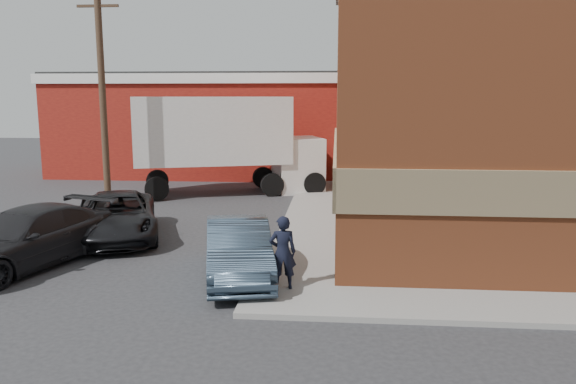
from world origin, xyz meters
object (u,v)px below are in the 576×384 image
(suv_a, at_px, (117,216))
(man, at_px, (283,252))
(box_truck, at_px, (232,138))
(brick_building, at_px, (532,87))
(utility_pole, at_px, (102,86))
(suv_b, at_px, (25,238))
(warehouse, at_px, (207,123))
(sedan, at_px, (238,250))

(suv_a, bearing_deg, man, -58.94)
(box_truck, bearing_deg, brick_building, -34.73)
(utility_pole, bearing_deg, suv_b, -82.34)
(brick_building, xyz_separation_m, utility_pole, (-16.00, 0.00, 0.06))
(suv_a, bearing_deg, box_truck, 56.31)
(brick_building, bearing_deg, suv_b, -152.40)
(brick_building, distance_m, suv_b, 17.31)
(warehouse, bearing_deg, brick_building, -37.20)
(warehouse, relative_size, suv_b, 3.15)
(warehouse, height_order, suv_b, warehouse)
(utility_pole, bearing_deg, brick_building, -0.02)
(man, distance_m, suv_a, 7.16)
(warehouse, distance_m, box_truck, 7.86)
(brick_building, xyz_separation_m, suv_a, (-13.73, -4.75, -3.98))
(sedan, bearing_deg, utility_pole, 116.61)
(brick_building, height_order, suv_a, brick_building)
(suv_a, relative_size, suv_b, 0.98)
(sedan, height_order, box_truck, box_truck)
(utility_pole, height_order, suv_b, utility_pole)
(brick_building, relative_size, suv_a, 3.61)
(suv_b, bearing_deg, suv_a, 86.55)
(brick_building, xyz_separation_m, suv_b, (-14.94, -7.81, -3.93))
(suv_a, relative_size, box_truck, 0.55)
(brick_building, xyz_separation_m, box_truck, (-11.69, 3.67, -2.18))
(sedan, bearing_deg, suv_a, 129.28)
(utility_pole, relative_size, suv_a, 1.78)
(warehouse, bearing_deg, sedan, -74.96)
(suv_b, bearing_deg, sedan, 13.94)
(brick_building, xyz_separation_m, man, (-8.15, -9.25, -3.74))
(sedan, distance_m, box_truck, 12.27)
(warehouse, height_order, box_truck, warehouse)
(man, xyz_separation_m, box_truck, (-3.53, 12.92, 1.56))
(warehouse, height_order, man, warehouse)
(warehouse, relative_size, sedan, 3.82)
(sedan, distance_m, suv_b, 5.63)
(warehouse, xyz_separation_m, utility_pole, (-1.50, -11.00, 1.93))
(brick_building, height_order, sedan, brick_building)
(utility_pole, height_order, sedan, utility_pole)
(brick_building, height_order, utility_pole, brick_building)
(brick_building, xyz_separation_m, warehouse, (-14.50, 11.00, -1.87))
(brick_building, height_order, man, brick_building)
(suv_b, bearing_deg, brick_building, 45.83)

